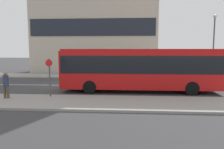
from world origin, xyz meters
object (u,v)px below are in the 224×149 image
object	(u,v)px
parked_car_0	(206,75)
street_lamp	(214,39)
pedestrian_near_stop	(6,83)
bus_stop_sign	(50,74)
city_bus	(139,67)

from	to	relation	value
parked_car_0	street_lamp	distance (m)	4.34
pedestrian_near_stop	bus_stop_sign	world-z (taller)	bus_stop_sign
city_bus	parked_car_0	distance (m)	9.08
city_bus	parked_car_0	size ratio (longest dim) A/B	2.67
parked_car_0	pedestrian_near_stop	bearing A→B (deg)	-149.07
pedestrian_near_stop	city_bus	bearing A→B (deg)	-161.74
city_bus	pedestrian_near_stop	world-z (taller)	city_bus
city_bus	street_lamp	xyz separation A→B (m)	(8.27, 7.85, 2.38)
bus_stop_sign	city_bus	bearing A→B (deg)	25.33
parked_car_0	street_lamp	bearing A→B (deg)	57.44
pedestrian_near_stop	street_lamp	distance (m)	20.37
city_bus	pedestrian_near_stop	xyz separation A→B (m)	(-8.39, -3.43, -0.77)
city_bus	street_lamp	bearing A→B (deg)	40.98
parked_car_0	bus_stop_sign	world-z (taller)	bus_stop_sign
street_lamp	bus_stop_sign	bearing A→B (deg)	-143.06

